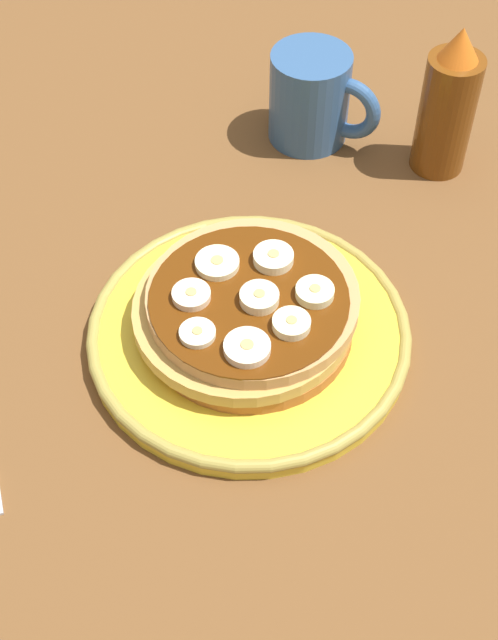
{
  "coord_description": "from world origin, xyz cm",
  "views": [
    {
      "loc": [
        19.22,
        -37.89,
        53.96
      ],
      "look_at": [
        0.0,
        0.0,
        2.46
      ],
      "focal_mm": 49.68,
      "sensor_mm": 36.0,
      "label": 1
    }
  ],
  "objects_px": {
    "pancake_stack": "(249,308)",
    "banana_slice_0": "(262,294)",
    "banana_slice_2": "(197,334)",
    "coffee_mug": "(313,97)",
    "plate": "(249,333)",
    "banana_slice_3": "(315,293)",
    "banana_slice_6": "(247,348)",
    "banana_slice_1": "(217,264)",
    "banana_slice_7": "(191,296)",
    "banana_slice_5": "(275,259)",
    "banana_slice_4": "(291,324)",
    "syrup_bottle": "(448,107)"
  },
  "relations": [
    {
      "from": "banana_slice_4",
      "to": "banana_slice_6",
      "type": "bearing_deg",
      "value": -119.06
    },
    {
      "from": "plate",
      "to": "banana_slice_6",
      "type": "height_order",
      "value": "banana_slice_6"
    },
    {
      "from": "banana_slice_7",
      "to": "banana_slice_3",
      "type": "bearing_deg",
      "value": 28.32
    },
    {
      "from": "banana_slice_4",
      "to": "coffee_mug",
      "type": "xyz_separation_m",
      "value": [
        -0.1,
        0.26,
        -0.01
      ]
    },
    {
      "from": "banana_slice_2",
      "to": "coffee_mug",
      "type": "xyz_separation_m",
      "value": [
        -0.04,
        0.3,
        -0.01
      ]
    },
    {
      "from": "pancake_stack",
      "to": "banana_slice_7",
      "type": "xyz_separation_m",
      "value": [
        -0.04,
        -0.02,
        0.02
      ]
    },
    {
      "from": "banana_slice_4",
      "to": "banana_slice_5",
      "type": "relative_size",
      "value": 0.9
    },
    {
      "from": "pancake_stack",
      "to": "banana_slice_0",
      "type": "relative_size",
      "value": 5.75
    },
    {
      "from": "banana_slice_0",
      "to": "banana_slice_7",
      "type": "height_order",
      "value": "banana_slice_0"
    },
    {
      "from": "pancake_stack",
      "to": "banana_slice_4",
      "type": "distance_m",
      "value": 0.05
    },
    {
      "from": "pancake_stack",
      "to": "banana_slice_0",
      "type": "height_order",
      "value": "banana_slice_0"
    },
    {
      "from": "banana_slice_3",
      "to": "banana_slice_7",
      "type": "xyz_separation_m",
      "value": [
        -0.08,
        -0.04,
        -0.0
      ]
    },
    {
      "from": "pancake_stack",
      "to": "coffee_mug",
      "type": "bearing_deg",
      "value": 103.32
    },
    {
      "from": "syrup_bottle",
      "to": "banana_slice_5",
      "type": "bearing_deg",
      "value": -104.69
    },
    {
      "from": "banana_slice_1",
      "to": "banana_slice_3",
      "type": "xyz_separation_m",
      "value": [
        0.08,
        0.01,
        0.0
      ]
    },
    {
      "from": "banana_slice_7",
      "to": "banana_slice_1",
      "type": "bearing_deg",
      "value": 87.4
    },
    {
      "from": "banana_slice_4",
      "to": "banana_slice_2",
      "type": "bearing_deg",
      "value": -146.57
    },
    {
      "from": "banana_slice_1",
      "to": "banana_slice_7",
      "type": "bearing_deg",
      "value": -92.6
    },
    {
      "from": "banana_slice_0",
      "to": "coffee_mug",
      "type": "xyz_separation_m",
      "value": [
        -0.07,
        0.24,
        -0.01
      ]
    },
    {
      "from": "pancake_stack",
      "to": "banana_slice_6",
      "type": "bearing_deg",
      "value": -64.29
    },
    {
      "from": "banana_slice_1",
      "to": "plate",
      "type": "bearing_deg",
      "value": -26.11
    },
    {
      "from": "plate",
      "to": "banana_slice_1",
      "type": "xyz_separation_m",
      "value": [
        -0.04,
        0.02,
        0.04
      ]
    },
    {
      "from": "plate",
      "to": "coffee_mug",
      "type": "xyz_separation_m",
      "value": [
        -0.06,
        0.25,
        0.04
      ]
    },
    {
      "from": "pancake_stack",
      "to": "coffee_mug",
      "type": "relative_size",
      "value": 1.56
    },
    {
      "from": "banana_slice_3",
      "to": "banana_slice_6",
      "type": "height_order",
      "value": "same"
    },
    {
      "from": "banana_slice_4",
      "to": "banana_slice_3",
      "type": "bearing_deg",
      "value": 85.76
    },
    {
      "from": "banana_slice_2",
      "to": "banana_slice_7",
      "type": "relative_size",
      "value": 0.91
    },
    {
      "from": "banana_slice_5",
      "to": "banana_slice_7",
      "type": "height_order",
      "value": "banana_slice_5"
    },
    {
      "from": "banana_slice_2",
      "to": "banana_slice_4",
      "type": "relative_size",
      "value": 0.94
    },
    {
      "from": "plate",
      "to": "pancake_stack",
      "type": "distance_m",
      "value": 0.02
    },
    {
      "from": "banana_slice_5",
      "to": "banana_slice_6",
      "type": "height_order",
      "value": "banana_slice_5"
    },
    {
      "from": "pancake_stack",
      "to": "syrup_bottle",
      "type": "height_order",
      "value": "syrup_bottle"
    },
    {
      "from": "banana_slice_6",
      "to": "banana_slice_3",
      "type": "bearing_deg",
      "value": 72.81
    },
    {
      "from": "banana_slice_3",
      "to": "coffee_mug",
      "type": "distance_m",
      "value": 0.25
    },
    {
      "from": "pancake_stack",
      "to": "banana_slice_0",
      "type": "bearing_deg",
      "value": 3.49
    },
    {
      "from": "banana_slice_2",
      "to": "banana_slice_3",
      "type": "bearing_deg",
      "value": 50.78
    },
    {
      "from": "plate",
      "to": "coffee_mug",
      "type": "relative_size",
      "value": 2.33
    },
    {
      "from": "banana_slice_2",
      "to": "coffee_mug",
      "type": "bearing_deg",
      "value": 98.4
    },
    {
      "from": "banana_slice_5",
      "to": "banana_slice_3",
      "type": "bearing_deg",
      "value": -23.07
    },
    {
      "from": "banana_slice_6",
      "to": "banana_slice_7",
      "type": "bearing_deg",
      "value": 156.8
    },
    {
      "from": "banana_slice_7",
      "to": "banana_slice_4",
      "type": "bearing_deg",
      "value": 6.01
    },
    {
      "from": "banana_slice_1",
      "to": "banana_slice_6",
      "type": "distance_m",
      "value": 0.08
    },
    {
      "from": "coffee_mug",
      "to": "syrup_bottle",
      "type": "xyz_separation_m",
      "value": [
        0.12,
        0.02,
        0.02
      ]
    },
    {
      "from": "banana_slice_3",
      "to": "pancake_stack",
      "type": "bearing_deg",
      "value": -156.58
    },
    {
      "from": "banana_slice_3",
      "to": "coffee_mug",
      "type": "xyz_separation_m",
      "value": [
        -0.1,
        0.22,
        -0.01
      ]
    },
    {
      "from": "plate",
      "to": "banana_slice_5",
      "type": "xyz_separation_m",
      "value": [
        0.0,
        0.04,
        0.04
      ]
    },
    {
      "from": "banana_slice_1",
      "to": "banana_slice_2",
      "type": "xyz_separation_m",
      "value": [
        0.02,
        -0.07,
        -0.0
      ]
    },
    {
      "from": "banana_slice_1",
      "to": "coffee_mug",
      "type": "bearing_deg",
      "value": 96.04
    },
    {
      "from": "banana_slice_1",
      "to": "coffee_mug",
      "type": "xyz_separation_m",
      "value": [
        -0.02,
        0.23,
        -0.01
      ]
    },
    {
      "from": "plate",
      "to": "banana_slice_2",
      "type": "height_order",
      "value": "banana_slice_2"
    }
  ]
}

